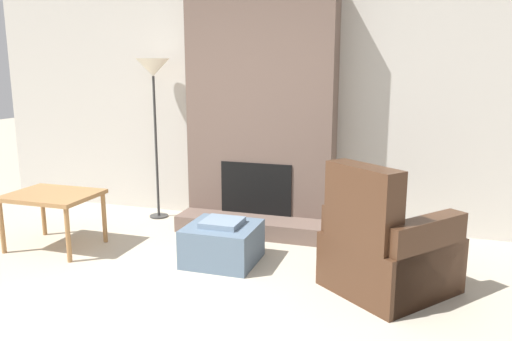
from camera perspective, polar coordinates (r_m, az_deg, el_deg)
name	(u,v)px	position (r m, az deg, el deg)	size (l,w,h in m)	color
ground_plane	(151,333)	(3.58, -11.90, -17.69)	(24.00, 24.00, 0.00)	#B2A893
wall_back	(267,108)	(5.66, 1.25, 7.20)	(7.04, 0.06, 2.60)	#BCB7AD
fireplace	(261,117)	(5.44, 0.52, 6.17)	(1.61, 0.75, 2.60)	brown
ottoman	(222,243)	(4.58, -3.88, -8.22)	(0.62, 0.60, 0.40)	slate
armchair	(384,252)	(4.09, 14.45, -9.06)	(1.15, 1.17, 1.04)	#422819
side_table	(53,200)	(5.22, -22.22, -3.09)	(0.83, 0.64, 0.55)	#9E7042
floor_lamp_left	(153,76)	(5.82, -11.67, 10.53)	(0.37, 0.37, 1.84)	#333333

